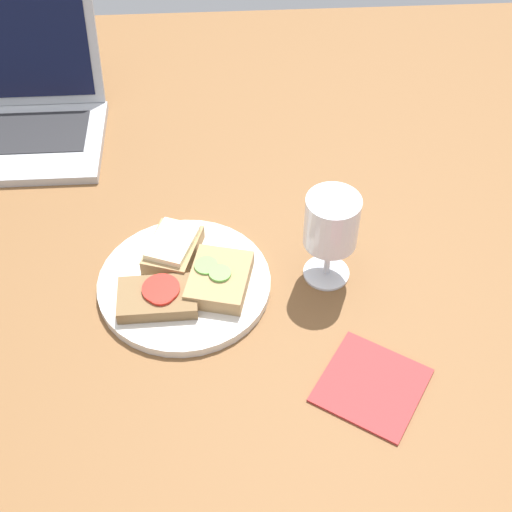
{
  "coord_description": "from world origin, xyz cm",
  "views": [
    {
      "loc": [
        -0.73,
        -69.79,
        78.41
      ],
      "look_at": [
        3.16,
        -5.05,
        8.0
      ],
      "focal_mm": 50.0,
      "sensor_mm": 36.0,
      "label": 1
    }
  ],
  "objects": [
    {
      "name": "wooden_table",
      "position": [
        0.0,
        0.0,
        1.5
      ],
      "size": [
        140.0,
        140.0,
        3.0
      ],
      "primitive_type": "cube",
      "color": "brown",
      "rests_on": "ground"
    },
    {
      "name": "plate",
      "position": [
        -6.76,
        -5.68,
        3.68
      ],
      "size": [
        23.78,
        23.78,
        1.36
      ],
      "primitive_type": "cylinder",
      "color": "silver",
      "rests_on": "wooden_table"
    },
    {
      "name": "sandwich_with_cheese",
      "position": [
        -8.24,
        -0.91,
        5.88
      ],
      "size": [
        8.88,
        10.63,
        3.24
      ],
      "color": "#A88456",
      "rests_on": "plate"
    },
    {
      "name": "sandwich_with_tomato",
      "position": [
        -10.09,
        -9.31,
        5.46
      ],
      "size": [
        10.63,
        6.89,
        2.37
      ],
      "color": "brown",
      "rests_on": "plate"
    },
    {
      "name": "sandwich_with_cucumber",
      "position": [
        -1.93,
        -6.76,
        5.62
      ],
      "size": [
        9.86,
        11.26,
        2.83
      ],
      "color": "#A88456",
      "rests_on": "plate"
    },
    {
      "name": "wine_glass",
      "position": [
        13.09,
        -4.42,
        12.61
      ],
      "size": [
        7.24,
        7.24,
        14.06
      ],
      "color": "white",
      "rests_on": "wooden_table"
    },
    {
      "name": "laptop",
      "position": [
        -35.96,
        31.57,
        7.7
      ],
      "size": [
        30.63,
        26.11,
        21.3
      ],
      "color": "#ADAFB5",
      "rests_on": "wooden_table"
    },
    {
      "name": "napkin",
      "position": [
        16.32,
        -23.1,
        3.2
      ],
      "size": [
        16.44,
        16.43,
        0.4
      ],
      "primitive_type": "cube",
      "rotation": [
        0.0,
        0.0,
        -0.59
      ],
      "color": "#B23333",
      "rests_on": "wooden_table"
    }
  ]
}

